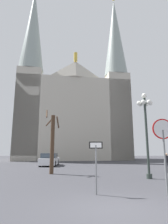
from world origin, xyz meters
The scene contains 8 objects.
ground_plane centered at (0.00, 0.00, 0.00)m, with size 120.00×120.00×0.00m, color #38383D.
cathedral centered at (-2.98, 32.04, 10.78)m, with size 22.80×13.92×35.63m.
stop_sign centered at (2.18, 1.64, 2.17)m, with size 0.84×0.08×3.06m.
one_way_arrow_sign centered at (-0.56, 2.09, 1.37)m, with size 0.58×0.07×2.14m.
street_lamp centered at (3.15, 6.57, 3.77)m, with size 1.08×0.98×5.67m.
bare_tree centered at (-3.53, 9.18, 2.45)m, with size 1.14×1.23×5.12m.
parked_car_near_white centered at (-5.04, 17.37, 0.69)m, with size 1.85×4.49×1.46m.
pedestrian_walking centered at (5.72, 9.73, 0.93)m, with size 0.32×0.32×1.56m.
Camera 1 is at (-1.14, -6.23, 1.77)m, focal length 30.82 mm.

